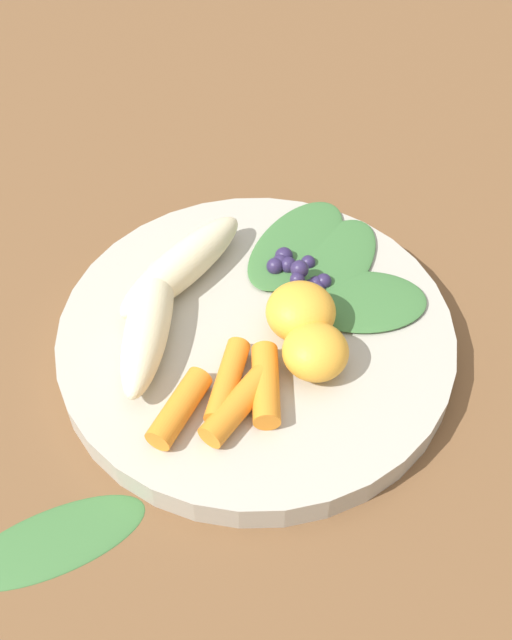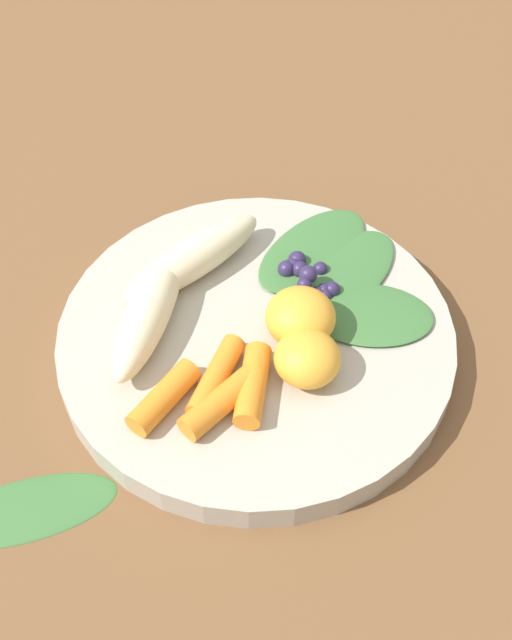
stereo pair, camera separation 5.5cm
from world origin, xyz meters
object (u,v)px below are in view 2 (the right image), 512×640
Objects in this scene: banana_peeled_left at (149,311)px; banana_peeled_right at (193,258)px; kale_leaf_stray at (25,509)px; orange_segment_near at (300,317)px; bowl at (256,339)px.

banana_peeled_left is 1.00× the size of banana_peeled_right.
kale_leaf_stray is at bearing -14.18° from banana_peeled_left.
banana_peeled_right is at bearing 165.15° from banana_peeled_left.
orange_segment_near is at bearing 99.02° from banana_peeled_left.
orange_segment_near is 0.22m from kale_leaf_stray.
orange_segment_near is (-0.09, -0.05, 0.00)m from banana_peeled_right.
bowl is at bearing -153.94° from kale_leaf_stray.
banana_peeled_left reaches higher than kale_leaf_stray.
orange_segment_near reaches higher than banana_peeled_right.
bowl is 2.46× the size of kale_leaf_stray.
kale_leaf_stray is (-0.10, 0.11, -0.04)m from banana_peeled_left.
kale_leaf_stray is (-0.14, 0.16, -0.04)m from banana_peeled_right.
banana_peeled_right is at bearing -133.58° from kale_leaf_stray.
banana_peeled_right is at bearing 19.12° from bowl.
bowl is 2.25× the size of banana_peeled_left.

